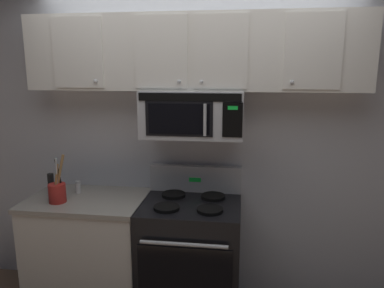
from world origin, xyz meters
TOP-DOWN VIEW (x-y plane):
  - back_wall at (0.00, 0.79)m, footprint 5.20×0.10m
  - stove_range at (0.00, 0.42)m, footprint 0.76×0.69m
  - over_range_microwave at (-0.00, 0.54)m, footprint 0.76×0.43m
  - upper_cabinets at (-0.00, 0.57)m, footprint 2.50×0.36m
  - counter_segment at (-0.84, 0.43)m, footprint 0.93×0.65m
  - utensil_crock_red at (-1.02, 0.31)m, footprint 0.13×0.13m
  - salt_shaker at (-0.96, 0.53)m, footprint 0.04×0.04m
  - pepper_mill at (-1.18, 0.50)m, footprint 0.05×0.05m

SIDE VIEW (x-z plane):
  - counter_segment at x=-0.84m, z-range 0.00..0.90m
  - stove_range at x=0.00m, z-range -0.09..1.03m
  - salt_shaker at x=-0.96m, z-range 0.90..1.00m
  - pepper_mill at x=-1.18m, z-range 0.90..1.07m
  - utensil_crock_red at x=-1.02m, z-range 0.80..1.18m
  - back_wall at x=0.00m, z-range 0.00..2.70m
  - over_range_microwave at x=0.00m, z-range 1.40..1.75m
  - upper_cabinets at x=0.00m, z-range 1.75..2.30m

